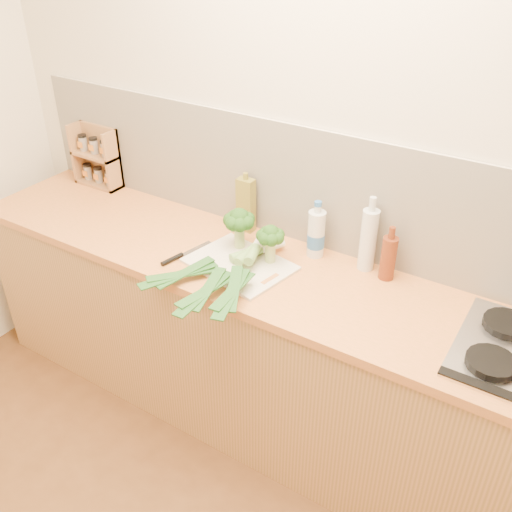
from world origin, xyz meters
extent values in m
plane|color=beige|center=(0.00, 1.50, 1.30)|extent=(3.50, 0.00, 3.50)
cube|color=silver|center=(0.00, 1.49, 1.17)|extent=(3.20, 0.02, 0.54)
cube|color=#B37F4A|center=(0.00, 1.20, 0.43)|extent=(3.20, 0.60, 0.86)
cube|color=#DC7941|center=(0.00, 1.20, 0.88)|extent=(3.20, 0.62, 0.04)
cylinder|color=black|center=(0.87, 1.08, 0.93)|extent=(0.17, 0.17, 0.03)
cylinder|color=black|center=(0.87, 1.32, 0.93)|extent=(0.17, 0.17, 0.03)
cube|color=beige|center=(-0.19, 1.16, 0.91)|extent=(0.48, 0.39, 0.01)
cylinder|color=#A2B96C|center=(-0.26, 1.27, 0.96)|extent=(0.05, 0.05, 0.09)
sphere|color=#193D10|center=(-0.26, 1.27, 1.06)|extent=(0.09, 0.09, 0.09)
sphere|color=#193D10|center=(-0.22, 1.27, 1.05)|extent=(0.06, 0.06, 0.06)
sphere|color=#193D10|center=(-0.24, 1.30, 1.05)|extent=(0.06, 0.06, 0.06)
sphere|color=#193D10|center=(-0.27, 1.31, 1.05)|extent=(0.06, 0.06, 0.06)
sphere|color=#193D10|center=(-0.30, 1.29, 1.05)|extent=(0.06, 0.06, 0.06)
sphere|color=#193D10|center=(-0.30, 1.25, 1.05)|extent=(0.06, 0.06, 0.06)
sphere|color=#193D10|center=(-0.27, 1.23, 1.05)|extent=(0.06, 0.06, 0.06)
sphere|color=#193D10|center=(-0.24, 1.24, 1.05)|extent=(0.06, 0.06, 0.06)
cylinder|color=#A2B96C|center=(-0.09, 1.24, 0.96)|extent=(0.04, 0.04, 0.09)
sphere|color=#193D10|center=(-0.09, 1.24, 1.05)|extent=(0.07, 0.07, 0.07)
sphere|color=#193D10|center=(-0.05, 1.24, 1.04)|extent=(0.06, 0.06, 0.06)
sphere|color=#193D10|center=(-0.07, 1.27, 1.04)|extent=(0.06, 0.06, 0.06)
sphere|color=#193D10|center=(-0.09, 1.28, 1.04)|extent=(0.06, 0.06, 0.06)
sphere|color=#193D10|center=(-0.12, 1.26, 1.04)|extent=(0.06, 0.06, 0.06)
sphere|color=#193D10|center=(-0.12, 1.23, 1.04)|extent=(0.06, 0.06, 0.06)
sphere|color=#193D10|center=(-0.09, 1.21, 1.04)|extent=(0.06, 0.06, 0.06)
sphere|color=#193D10|center=(-0.07, 1.21, 1.04)|extent=(0.06, 0.06, 0.06)
cylinder|color=white|center=(-0.13, 1.32, 0.94)|extent=(0.09, 0.12, 0.04)
cylinder|color=#6E9E4F|center=(-0.19, 1.21, 0.94)|extent=(0.10, 0.15, 0.04)
cube|color=#1A4318|center=(-0.32, 0.94, 0.94)|extent=(0.22, 0.27, 0.02)
cube|color=#1A4318|center=(-0.33, 0.92, 0.94)|extent=(0.20, 0.33, 0.01)
cube|color=#1A4318|center=(-0.32, 0.95, 0.94)|extent=(0.12, 0.28, 0.02)
cylinder|color=white|center=(-0.17, 1.32, 0.95)|extent=(0.04, 0.13, 0.04)
cylinder|color=#6E9E4F|center=(-0.16, 1.18, 0.95)|extent=(0.05, 0.16, 0.04)
cube|color=#1A4318|center=(-0.15, 0.88, 0.95)|extent=(0.09, 0.30, 0.02)
cube|color=#1A4318|center=(-0.15, 0.86, 0.96)|extent=(0.06, 0.34, 0.01)
cube|color=#1A4318|center=(-0.15, 0.89, 0.96)|extent=(0.11, 0.28, 0.02)
cylinder|color=white|center=(-0.16, 1.26, 0.97)|extent=(0.07, 0.10, 0.04)
cylinder|color=#6E9E4F|center=(-0.13, 1.17, 0.97)|extent=(0.07, 0.12, 0.04)
cube|color=#1A4318|center=(-0.05, 0.91, 0.97)|extent=(0.08, 0.30, 0.02)
cube|color=#1A4318|center=(-0.05, 0.89, 0.97)|extent=(0.14, 0.34, 0.01)
cube|color=#1A4318|center=(-0.06, 0.92, 0.98)|extent=(0.17, 0.27, 0.02)
cube|color=silver|center=(-0.43, 1.17, 0.90)|extent=(0.07, 0.17, 0.00)
cylinder|color=black|center=(-0.46, 1.03, 0.91)|extent=(0.04, 0.11, 0.02)
cube|color=#A57446|center=(-1.29, 1.47, 1.06)|extent=(0.27, 0.02, 0.33)
cube|color=#A57446|center=(-1.29, 1.43, 0.91)|extent=(0.27, 0.11, 0.02)
cube|color=#A57446|center=(-1.29, 1.43, 1.07)|extent=(0.27, 0.11, 0.02)
cube|color=#A57446|center=(-1.42, 1.43, 1.06)|extent=(0.02, 0.11, 0.33)
cube|color=#A57446|center=(-1.16, 1.43, 1.06)|extent=(0.02, 0.11, 0.33)
cylinder|color=gray|center=(-1.37, 1.43, 0.95)|extent=(0.04, 0.04, 0.08)
cylinder|color=gray|center=(-1.29, 1.43, 0.95)|extent=(0.04, 0.04, 0.08)
cylinder|color=gray|center=(-1.21, 1.43, 0.95)|extent=(0.04, 0.04, 0.08)
cylinder|color=gray|center=(-1.37, 1.43, 1.12)|extent=(0.04, 0.04, 0.08)
cylinder|color=gray|center=(-1.29, 1.43, 1.12)|extent=(0.04, 0.04, 0.08)
cylinder|color=gray|center=(-1.21, 1.43, 1.12)|extent=(0.04, 0.04, 0.08)
cube|color=olive|center=(-0.34, 1.44, 1.03)|extent=(0.08, 0.05, 0.26)
cylinder|color=olive|center=(-0.34, 1.44, 1.18)|extent=(0.02, 0.02, 0.03)
cylinder|color=silver|center=(0.27, 1.43, 1.04)|extent=(0.07, 0.07, 0.27)
cylinder|color=silver|center=(0.27, 1.43, 1.20)|extent=(0.03, 0.03, 0.06)
cylinder|color=#612812|center=(0.37, 1.41, 0.99)|extent=(0.06, 0.06, 0.19)
cylinder|color=#612812|center=(0.37, 1.41, 1.11)|extent=(0.03, 0.03, 0.05)
cylinder|color=silver|center=(0.04, 1.41, 1.01)|extent=(0.08, 0.08, 0.21)
cylinder|color=silver|center=(0.04, 1.41, 1.13)|extent=(0.03, 0.03, 0.03)
cylinder|color=#2D63AA|center=(0.04, 1.41, 0.97)|extent=(0.08, 0.08, 0.06)
camera|label=1|loc=(0.96, -0.54, 2.23)|focal=40.00mm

